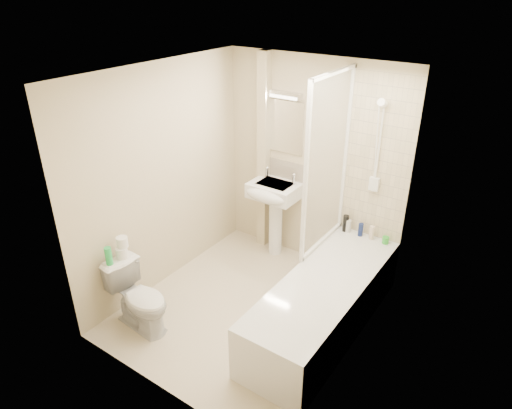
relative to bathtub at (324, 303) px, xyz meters
The scene contains 24 objects.
floor 0.83m from the bathtub, 165.07° to the right, with size 2.50×2.50×0.00m, color beige.
wall_back 1.58m from the bathtub, 125.54° to the left, with size 2.20×0.02×2.40m, color beige.
wall_left 2.07m from the bathtub, behind, with size 0.02×2.50×2.40m, color beige.
wall_right 1.00m from the bathtub, 29.74° to the right, with size 0.02×2.50×2.40m, color beige.
ceiling 2.25m from the bathtub, 165.07° to the right, with size 2.20×2.50×0.02m, color white.
tile_back 1.54m from the bathtub, 90.00° to the left, with size 0.70×0.01×1.75m, color beige.
tile_right 1.19m from the bathtub, ahead, with size 0.01×2.10×1.75m, color beige.
pipe_boxing 1.92m from the bathtub, 144.15° to the left, with size 0.12×0.12×2.40m, color beige.
splashback 1.70m from the bathtub, 137.00° to the left, with size 0.60×0.01×0.30m, color beige.
mirror 2.00m from the bathtub, 137.06° to the left, with size 0.46×0.01×0.60m, color white.
strip_light 2.24m from the bathtub, 137.70° to the left, with size 0.42×0.07×0.07m, color silver.
bathtub is the anchor object (origin of this frame).
shower_screen 1.35m from the bathtub, 120.33° to the left, with size 0.04×0.92×1.80m.
shower_fixture 1.60m from the bathtub, 90.10° to the left, with size 0.10×0.16×0.99m.
pedestal_sink 1.46m from the bathtub, 143.90° to the left, with size 0.56×0.51×1.09m.
bottle_black_a 1.05m from the bathtub, 104.54° to the left, with size 0.06×0.06×0.19m, color black.
bottle_white_a 1.04m from the bathtub, 102.68° to the left, with size 0.06×0.06×0.15m, color silver.
bottle_blue 1.02m from the bathtub, 94.07° to the left, with size 0.05×0.05×0.15m, color navy.
bottle_cream 1.02m from the bathtub, 86.50° to the left, with size 0.05×0.05×0.15m, color beige.
bottle_green 1.03m from the bathtub, 77.22° to the left, with size 0.07×0.07×0.08m, color green.
toilet 1.78m from the bathtub, 145.88° to the right, with size 0.69×0.43×0.67m, color white.
toilet_roll_lower 2.01m from the bathtub, 151.39° to the right, with size 0.11×0.11×0.11m, color white.
toilet_roll_upper 2.02m from the bathtub, 152.02° to the right, with size 0.11×0.11×0.10m, color white.
green_bottle 2.09m from the bathtub, 147.92° to the right, with size 0.07×0.07×0.18m, color green.
Camera 1 is at (2.20, -3.05, 3.11)m, focal length 32.00 mm.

